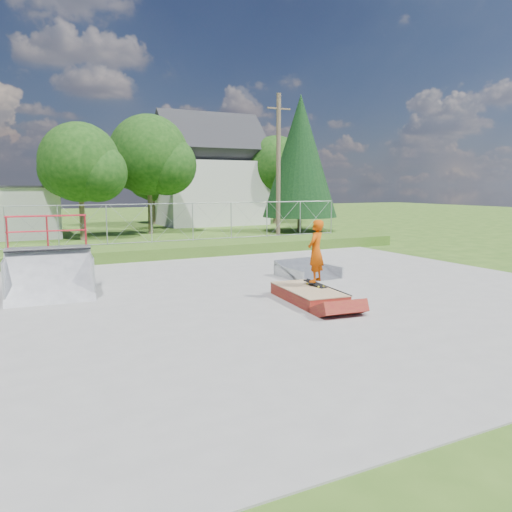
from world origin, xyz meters
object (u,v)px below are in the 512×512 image
Objects in this scene: grind_box at (308,295)px; skater at (316,254)px; flat_bank_ramp at (308,270)px; quarter_pipe at (49,259)px.

grind_box is 1.51× the size of skater.
skater reaches higher than grind_box.
flat_bank_ramp is 1.05× the size of skater.
grind_box is 3.54m from flat_bank_ramp.
flat_bank_ramp is 3.34m from skater.
grind_box is at bearing -126.16° from flat_bank_ramp.
flat_bank_ramp is at bearing 0.73° from quarter_pipe.
skater is at bearing 35.14° from grind_box.
skater is at bearing -122.75° from flat_bank_ramp.
quarter_pipe reaches higher than flat_bank_ramp.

